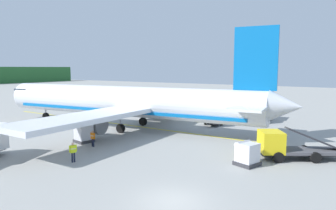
% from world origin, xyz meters
% --- Properties ---
extents(airliner_foreground, '(34.52, 41.70, 11.90)m').
position_xyz_m(airliner_foreground, '(14.98, 16.47, 3.39)').
color(airliner_foreground, silver).
rests_on(airliner_foreground, ground).
extents(service_truck_fuel, '(5.40, 6.84, 2.75)m').
position_xyz_m(service_truck_fuel, '(12.27, -3.61, 1.16)').
color(service_truck_fuel, yellow).
rests_on(service_truck_fuel, ground).
extents(service_truck_catering, '(5.69, 3.83, 2.40)m').
position_xyz_m(service_truck_catering, '(24.22, 8.49, 1.39)').
color(service_truck_catering, '#338C3F').
rests_on(service_truck_catering, ground).
extents(service_truck_pushback, '(5.57, 2.73, 2.71)m').
position_xyz_m(service_truck_pushback, '(30.21, 3.66, 1.51)').
color(service_truck_pushback, '#2659A5').
rests_on(service_truck_pushback, ground).
extents(cargo_container_near, '(1.91, 1.91, 2.05)m').
position_xyz_m(cargo_container_near, '(6.94, 15.34, 0.97)').
color(cargo_container_near, '#333338').
rests_on(cargo_container_near, ground).
extents(cargo_container_mid, '(2.08, 2.08, 1.92)m').
position_xyz_m(cargo_container_mid, '(8.87, -1.43, 0.91)').
color(cargo_container_mid, '#333338').
rests_on(cargo_container_mid, ground).
extents(crew_marshaller, '(0.58, 0.40, 1.65)m').
position_xyz_m(crew_marshaller, '(1.79, 10.76, 0.97)').
color(crew_marshaller, '#191E33').
rests_on(crew_marshaller, ground).
extents(crew_loader_left, '(0.24, 0.63, 1.61)m').
position_xyz_m(crew_loader_left, '(6.16, 13.13, 0.95)').
color(crew_loader_left, '#191E33').
rests_on(crew_loader_left, ground).
extents(apron_guide_line, '(0.30, 60.00, 0.01)m').
position_xyz_m(apron_guide_line, '(16.78, 12.04, 0.01)').
color(apron_guide_line, yellow).
rests_on(apron_guide_line, ground).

